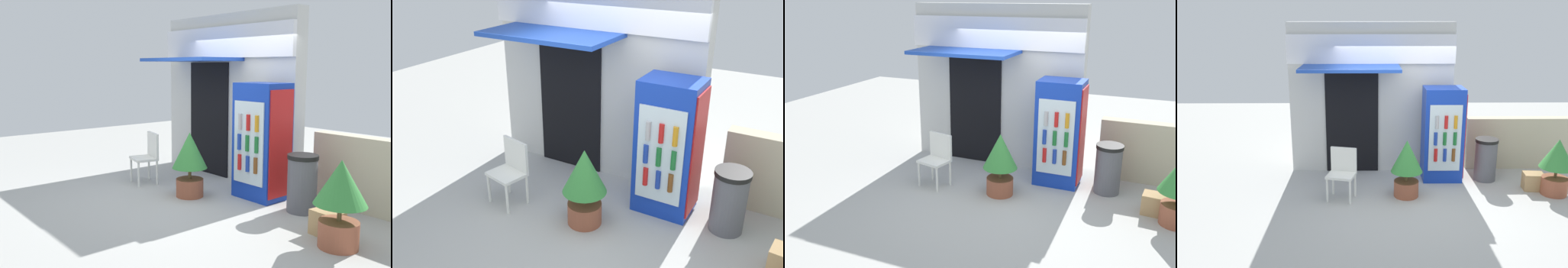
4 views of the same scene
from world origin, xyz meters
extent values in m
plane|color=#B2B2AD|center=(0.00, 0.00, 0.00)|extent=(16.00, 16.00, 0.00)
cube|color=silver|center=(-0.57, 1.36, 1.47)|extent=(3.19, 0.28, 2.94)
cube|color=white|center=(-0.57, 1.19, 2.44)|extent=(3.19, 0.08, 0.54)
cube|color=#1E47B2|center=(-0.95, 0.75, 2.14)|extent=(1.79, 0.95, 0.06)
cube|color=black|center=(-0.95, 1.21, 1.05)|extent=(1.03, 0.03, 2.09)
cube|color=#1438B2|center=(0.77, 0.79, 0.89)|extent=(0.73, 0.56, 1.78)
cube|color=silver|center=(0.77, 0.49, 0.89)|extent=(0.59, 0.02, 1.25)
cube|color=red|center=(1.15, 0.79, 0.89)|extent=(0.02, 0.51, 1.60)
cylinder|color=red|center=(0.61, 0.48, 0.58)|extent=(0.06, 0.06, 0.24)
cylinder|color=#1938A5|center=(0.78, 0.48, 0.58)|extent=(0.06, 0.06, 0.24)
cylinder|color=brown|center=(0.94, 0.48, 0.58)|extent=(0.06, 0.06, 0.24)
cylinder|color=#1938A5|center=(0.60, 0.48, 0.89)|extent=(0.06, 0.06, 0.24)
cylinder|color=#196B2D|center=(0.76, 0.48, 0.89)|extent=(0.06, 0.06, 0.24)
cylinder|color=#196B2D|center=(0.95, 0.48, 0.89)|extent=(0.06, 0.06, 0.24)
cylinder|color=#B2B2B7|center=(0.61, 0.48, 1.20)|extent=(0.06, 0.06, 0.24)
cylinder|color=red|center=(0.78, 0.48, 1.20)|extent=(0.06, 0.06, 0.24)
cylinder|color=orange|center=(0.95, 0.48, 1.20)|extent=(0.06, 0.06, 0.24)
cylinder|color=white|center=(-1.33, -0.28, 0.21)|extent=(0.04, 0.04, 0.42)
cylinder|color=white|center=(-0.94, -0.37, 0.21)|extent=(0.04, 0.04, 0.42)
cylinder|color=white|center=(-1.25, 0.05, 0.21)|extent=(0.04, 0.04, 0.42)
cylinder|color=white|center=(-0.86, -0.04, 0.21)|extent=(0.04, 0.04, 0.42)
cube|color=white|center=(-1.09, -0.16, 0.44)|extent=(0.53, 0.48, 0.04)
cube|color=white|center=(-1.05, 0.01, 0.67)|extent=(0.45, 0.14, 0.42)
cylinder|color=#995138|center=(0.03, -0.04, 0.14)|extent=(0.43, 0.43, 0.28)
cylinder|color=brown|center=(0.03, -0.04, 0.37)|extent=(0.05, 0.05, 0.18)
cone|color=#388C3D|center=(0.03, -0.04, 0.74)|extent=(0.55, 0.55, 0.56)
cylinder|color=#995138|center=(2.65, 0.01, 0.16)|extent=(0.45, 0.45, 0.31)
cylinder|color=brown|center=(2.65, 0.01, 0.41)|extent=(0.05, 0.05, 0.19)
cone|color=#388C3D|center=(2.65, 0.01, 0.76)|extent=(0.59, 0.59, 0.51)
cylinder|color=#595960|center=(1.61, 0.71, 0.38)|extent=(0.41, 0.41, 0.76)
cylinder|color=black|center=(1.61, 0.71, 0.79)|extent=(0.43, 0.43, 0.06)
cube|color=tan|center=(2.36, 0.22, 0.15)|extent=(0.37, 0.31, 0.31)
camera|label=1|loc=(5.30, -4.25, 2.03)|focal=40.76mm
camera|label=2|loc=(2.34, -3.96, 3.26)|focal=39.70mm
camera|label=3|loc=(2.25, -6.09, 3.09)|focal=40.12mm
camera|label=4|loc=(-0.64, -6.79, 3.06)|focal=38.44mm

